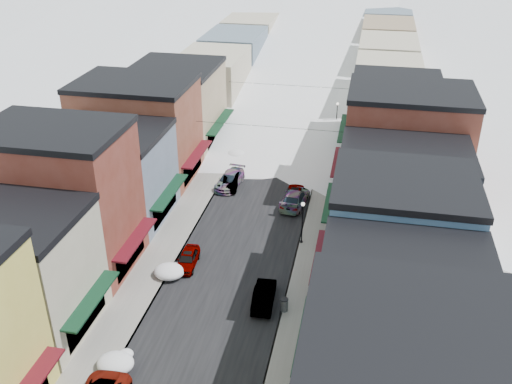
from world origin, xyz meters
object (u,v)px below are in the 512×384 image
at_px(car_dark_hatch, 231,181).
at_px(car_green_sedan, 264,295).
at_px(car_silver_sedan, 188,259).
at_px(trash_can, 284,304).
at_px(streetlamp_near, 302,217).

bearing_deg(car_dark_hatch, car_green_sedan, -74.73).
bearing_deg(car_green_sedan, car_silver_sedan, -30.29).
height_order(car_dark_hatch, car_green_sedan, car_green_sedan).
bearing_deg(car_silver_sedan, trash_can, -29.50).
bearing_deg(car_silver_sedan, streetlamp_near, 27.04).
bearing_deg(trash_can, streetlamp_near, 89.65).
bearing_deg(streetlamp_near, trash_can, -90.35).
xyz_separation_m(car_green_sedan, trash_can, (1.70, -0.74, -0.03)).
distance_m(car_green_sedan, trash_can, 1.86).
relative_size(car_green_sedan, trash_can, 4.10).
xyz_separation_m(car_green_sedan, streetlamp_near, (1.76, 9.01, 2.02)).
distance_m(car_dark_hatch, car_green_sedan, 20.11).
relative_size(car_silver_sedan, car_green_sedan, 0.89).
bearing_deg(streetlamp_near, car_green_sedan, -101.05).
height_order(car_dark_hatch, trash_can, car_dark_hatch).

